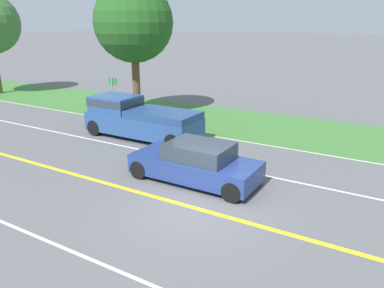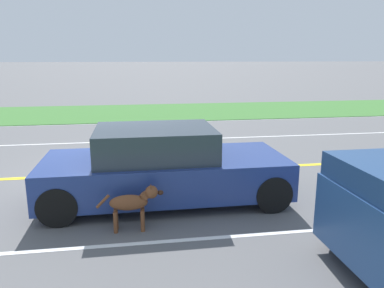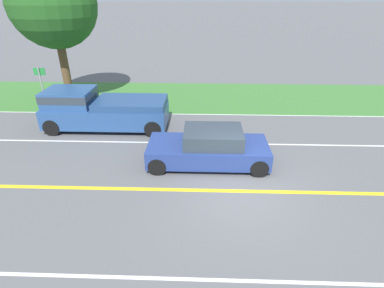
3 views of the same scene
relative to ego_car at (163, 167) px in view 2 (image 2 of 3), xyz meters
The scene contains 8 objects.
ground_plane 2.17m from the ego_car, 151.24° to the right, with size 400.00×400.00×0.00m, color #5B5B5E.
centre_divider_line 2.17m from the ego_car, 151.24° to the right, with size 0.18×160.00×0.01m, color yellow.
lane_edge_line_left 8.89m from the ego_car, behind, with size 0.14×160.00×0.01m, color white.
lane_dash_same_dir 2.07m from the ego_car, 30.45° to the right, with size 0.10×160.00×0.01m, color white.
lane_dash_oncoming 5.44m from the ego_car, 169.40° to the right, with size 0.10×160.00×0.01m, color white.
grass_verge_left 11.87m from the ego_car, behind, with size 6.00×160.00×0.03m, color #3D7533.
ego_car is the anchor object (origin of this frame).
dog 1.36m from the ego_car, 24.63° to the right, with size 0.23×1.06×0.75m.
Camera 2 is at (8.62, 0.47, 2.70)m, focal length 35.00 mm.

